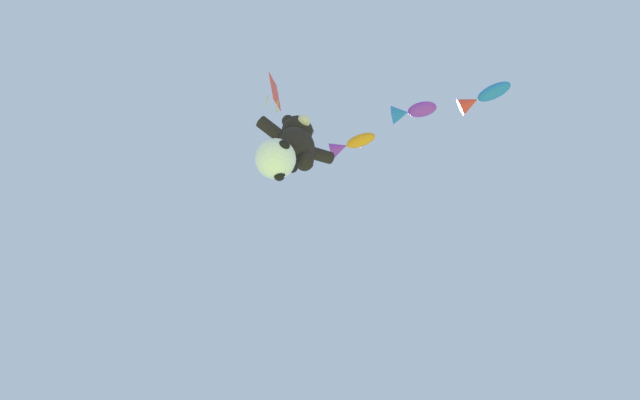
# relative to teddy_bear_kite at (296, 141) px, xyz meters

# --- Properties ---
(teddy_bear_kite) EXTENTS (2.44, 1.08, 2.48)m
(teddy_bear_kite) POSITION_rel_teddy_bear_kite_xyz_m (0.00, 0.00, 0.00)
(teddy_bear_kite) COLOR black
(soccer_ball_kite) EXTENTS (1.15, 1.14, 1.06)m
(soccer_ball_kite) POSITION_rel_teddy_bear_kite_xyz_m (-0.48, 0.04, -1.53)
(soccer_ball_kite) COLOR white
(fish_kite_tangerine) EXTENTS (1.37, 1.56, 0.55)m
(fish_kite_tangerine) POSITION_rel_teddy_bear_kite_xyz_m (2.09, 0.18, 2.32)
(fish_kite_tangerine) COLOR orange
(fish_kite_violet) EXTENTS (1.49, 1.42, 0.64)m
(fish_kite_violet) POSITION_rel_teddy_bear_kite_xyz_m (3.29, -1.80, 2.56)
(fish_kite_violet) COLOR purple
(fish_kite_cobalt) EXTENTS (1.34, 1.71, 0.59)m
(fish_kite_cobalt) POSITION_rel_teddy_bear_kite_xyz_m (4.94, -3.38, 2.43)
(fish_kite_cobalt) COLOR blue
(diamond_kite) EXTENTS (0.98, 1.02, 2.62)m
(diamond_kite) POSITION_rel_teddy_bear_kite_xyz_m (-0.94, 0.07, 2.91)
(diamond_kite) COLOR red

